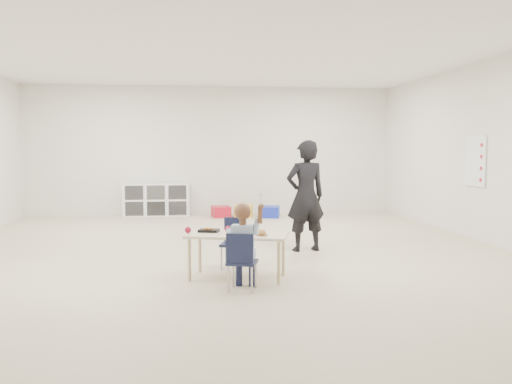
{
  "coord_description": "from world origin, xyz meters",
  "views": [
    {
      "loc": [
        -0.52,
        -7.45,
        1.44
      ],
      "look_at": [
        0.4,
        -0.11,
        0.85
      ],
      "focal_mm": 38.0,
      "sensor_mm": 36.0,
      "label": 1
    }
  ],
  "objects": [
    {
      "name": "chair_far",
      "position": [
        0.01,
        -1.01,
        0.3
      ],
      "size": [
        0.36,
        0.35,
        0.6
      ],
      "primitive_type": null,
      "rotation": [
        0.0,
        0.0,
        -0.29
      ],
      "color": "#111633",
      "rests_on": "ground"
    },
    {
      "name": "milk_carton",
      "position": [
        0.01,
        -1.66,
        0.55
      ],
      "size": [
        0.09,
        0.09,
        0.1
      ],
      "primitive_type": "cube",
      "rotation": [
        0.0,
        0.0,
        -0.29
      ],
      "color": "white",
      "rests_on": "table"
    },
    {
      "name": "chair_near",
      "position": [
        0.02,
        -2.04,
        0.3
      ],
      "size": [
        0.36,
        0.35,
        0.6
      ],
      "primitive_type": null,
      "rotation": [
        0.0,
        0.0,
        -0.29
      ],
      "color": "#111633",
      "rests_on": "ground"
    },
    {
      "name": "adult",
      "position": [
        1.11,
        -0.02,
        0.78
      ],
      "size": [
        0.63,
        0.47,
        1.56
      ],
      "primitive_type": "imported",
      "rotation": [
        0.0,
        0.0,
        3.33
      ],
      "color": "black",
      "rests_on": "ground"
    },
    {
      "name": "bin_blue",
      "position": [
        1.2,
        3.77,
        0.12
      ],
      "size": [
        0.46,
        0.54,
        0.23
      ],
      "primitive_type": "cube",
      "rotation": [
        0.0,
        0.0,
        -0.22
      ],
      "color": "#1728AF",
      "rests_on": "ground"
    },
    {
      "name": "apple_near",
      "position": [
        -0.08,
        -1.41,
        0.54
      ],
      "size": [
        0.07,
        0.07,
        0.07
      ],
      "primitive_type": "sphere",
      "color": "maroon",
      "rests_on": "table"
    },
    {
      "name": "apple_far",
      "position": [
        -0.53,
        -1.43,
        0.54
      ],
      "size": [
        0.07,
        0.07,
        0.07
      ],
      "primitive_type": "sphere",
      "color": "maroon",
      "rests_on": "table"
    },
    {
      "name": "child",
      "position": [
        0.02,
        -2.04,
        0.48
      ],
      "size": [
        0.5,
        0.5,
        0.95
      ],
      "primitive_type": null,
      "rotation": [
        0.0,
        0.0,
        -0.29
      ],
      "color": "#B4D1F4",
      "rests_on": "chair_near"
    },
    {
      "name": "bin_red",
      "position": [
        0.16,
        3.95,
        0.11
      ],
      "size": [
        0.41,
        0.5,
        0.23
      ],
      "primitive_type": "cube",
      "rotation": [
        0.0,
        0.0,
        0.13
      ],
      "color": "red",
      "rests_on": "ground"
    },
    {
      "name": "cubby_shelf",
      "position": [
        -1.2,
        4.28,
        0.35
      ],
      "size": [
        1.4,
        0.4,
        0.7
      ],
      "primitive_type": "cube",
      "color": "white",
      "rests_on": "ground"
    },
    {
      "name": "bin_yellow",
      "position": [
        0.64,
        3.97,
        0.12
      ],
      "size": [
        0.45,
        0.53,
        0.23
      ],
      "primitive_type": "cube",
      "rotation": [
        0.0,
        0.0,
        -0.17
      ],
      "color": "gold",
      "rests_on": "ground"
    },
    {
      "name": "rules_poster",
      "position": [
        3.98,
        0.6,
        1.25
      ],
      "size": [
        0.02,
        0.6,
        0.8
      ],
      "primitive_type": "cube",
      "color": "white",
      "rests_on": "room"
    },
    {
      "name": "room",
      "position": [
        0.0,
        0.0,
        1.4
      ],
      "size": [
        9.0,
        9.02,
        2.8
      ],
      "color": "beige",
      "rests_on": "ground"
    },
    {
      "name": "table",
      "position": [
        0.01,
        -1.53,
        0.26
      ],
      "size": [
        1.21,
        0.84,
        0.5
      ],
      "rotation": [
        0.0,
        0.0,
        -0.29
      ],
      "color": "beige",
      "rests_on": "ground"
    },
    {
      "name": "lunch_tray_near",
      "position": [
        0.14,
        -1.54,
        0.52
      ],
      "size": [
        0.26,
        0.22,
        0.03
      ],
      "primitive_type": "cube",
      "rotation": [
        0.0,
        0.0,
        -0.29
      ],
      "color": "black",
      "rests_on": "table"
    },
    {
      "name": "bread_roll",
      "position": [
        0.27,
        -1.7,
        0.54
      ],
      "size": [
        0.09,
        0.09,
        0.07
      ],
      "primitive_type": "ellipsoid",
      "color": "tan",
      "rests_on": "table"
    },
    {
      "name": "lunch_tray_far",
      "position": [
        -0.3,
        -1.37,
        0.52
      ],
      "size": [
        0.26,
        0.22,
        0.03
      ],
      "primitive_type": "cube",
      "rotation": [
        0.0,
        0.0,
        -0.29
      ],
      "color": "black",
      "rests_on": "table"
    }
  ]
}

